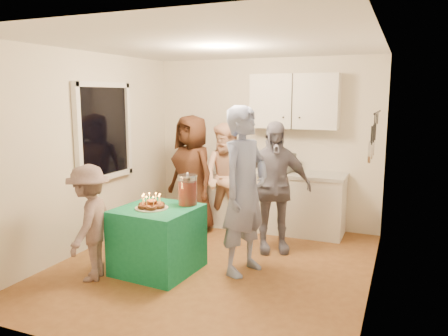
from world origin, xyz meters
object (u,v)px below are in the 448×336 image
at_px(woman_back_left, 192,174).
at_px(counter, 270,202).
at_px(woman_back_right, 273,187).
at_px(microwave, 277,162).
at_px(party_table, 158,239).
at_px(punch_jar, 188,191).
at_px(child_near_left, 90,223).
at_px(woman_back_center, 227,178).
at_px(man_birthday, 245,191).

bearing_deg(woman_back_left, counter, 49.47).
relative_size(woman_back_left, woman_back_right, 1.02).
distance_m(microwave, party_table, 2.32).
bearing_deg(punch_jar, child_near_left, -138.10).
height_order(woman_back_center, child_near_left, woman_back_center).
relative_size(counter, man_birthday, 1.14).
relative_size(punch_jar, woman_back_left, 0.19).
bearing_deg(woman_back_right, child_near_left, -160.52).
height_order(counter, child_near_left, child_near_left).
xyz_separation_m(microwave, party_table, (-0.83, -2.06, -0.67)).
distance_m(punch_jar, man_birthday, 0.69).
height_order(punch_jar, woman_back_right, woman_back_right).
xyz_separation_m(punch_jar, woman_back_center, (-0.07, 1.42, -0.11)).
distance_m(punch_jar, woman_back_left, 1.41).
relative_size(punch_jar, man_birthday, 0.18).
distance_m(punch_jar, woman_back_right, 1.19).
relative_size(man_birthday, child_near_left, 1.49).
bearing_deg(punch_jar, counter, 75.11).
distance_m(microwave, woman_back_left, 1.28).
relative_size(counter, microwave, 4.49).
xyz_separation_m(party_table, child_near_left, (-0.57, -0.49, 0.27)).
distance_m(man_birthday, child_near_left, 1.76).
height_order(microwave, man_birthday, man_birthday).
height_order(party_table, woman_back_right, woman_back_right).
bearing_deg(child_near_left, counter, 133.84).
bearing_deg(counter, microwave, 0.00).
distance_m(party_table, man_birthday, 1.17).
bearing_deg(punch_jar, party_table, -135.39).
xyz_separation_m(punch_jar, child_near_left, (-0.83, -0.75, -0.28)).
relative_size(microwave, man_birthday, 0.25).
bearing_deg(woman_back_left, party_table, -54.60).
relative_size(party_table, man_birthday, 0.44).
height_order(punch_jar, woman_back_center, woman_back_center).
bearing_deg(counter, woman_back_center, -145.43).
xyz_separation_m(woman_back_left, woman_back_center, (0.52, 0.14, -0.06)).
bearing_deg(child_near_left, punch_jar, 113.00).
bearing_deg(party_table, woman_back_center, 83.53).
bearing_deg(party_table, counter, 70.17).
relative_size(woman_back_left, woman_back_center, 1.07).
bearing_deg(microwave, party_table, -101.21).
xyz_separation_m(punch_jar, man_birthday, (0.68, 0.10, 0.04)).
bearing_deg(woman_back_center, microwave, 35.01).
distance_m(counter, woman_back_left, 1.27).
relative_size(punch_jar, woman_back_center, 0.21).
bearing_deg(man_birthday, child_near_left, 136.42).
relative_size(punch_jar, child_near_left, 0.26).
bearing_deg(man_birthday, woman_back_right, 9.88).
relative_size(party_table, punch_jar, 2.50).
bearing_deg(man_birthday, counter, 23.73).
xyz_separation_m(counter, microwave, (0.09, 0.00, 0.62)).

